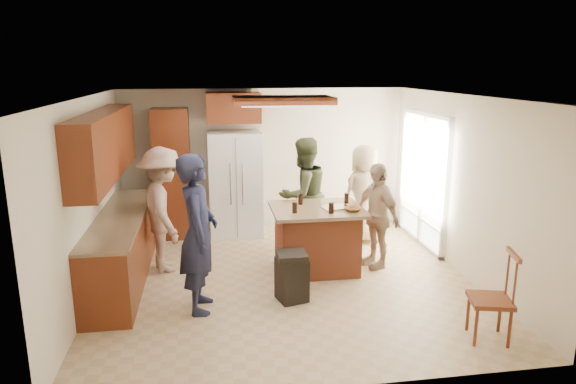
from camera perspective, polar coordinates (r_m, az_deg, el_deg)
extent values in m
plane|color=tan|center=(7.19, -0.30, -9.72)|extent=(5.00, 5.00, 0.00)
plane|color=white|center=(6.61, -0.32, 10.59)|extent=(5.00, 5.00, 0.00)
plane|color=beige|center=(9.22, -2.63, 3.65)|extent=(5.00, 0.00, 5.00)
plane|color=beige|center=(4.44, 4.55, -7.60)|extent=(5.00, 0.00, 5.00)
plane|color=beige|center=(6.89, -21.34, -0.77)|extent=(0.00, 5.00, 5.00)
plane|color=beige|center=(7.57, 18.75, 0.69)|extent=(0.00, 5.00, 5.00)
cube|color=white|center=(8.66, 14.92, 1.18)|extent=(0.02, 1.60, 2.10)
cube|color=white|center=(8.65, 14.80, 1.18)|extent=(0.08, 1.72, 2.10)
cube|color=maroon|center=(6.81, -0.58, 10.17)|extent=(1.30, 0.70, 0.10)
cube|color=white|center=(6.81, -0.58, 9.67)|extent=(1.10, 0.50, 0.02)
cube|color=olive|center=(9.64, 22.85, -4.96)|extent=(3.00, 3.00, 0.10)
cube|color=#593319|center=(10.25, 25.00, 1.97)|extent=(1.40, 1.60, 2.00)
imported|color=#1C1F38|center=(6.14, -9.94, -4.58)|extent=(0.54, 0.72, 1.91)
imported|color=#394226|center=(8.06, 1.71, -0.32)|extent=(1.03, 0.89, 1.81)
imported|color=tan|center=(8.58, 8.45, -0.20)|extent=(0.92, 0.74, 1.63)
imported|color=tan|center=(7.54, 9.81, -2.58)|extent=(0.73, 1.01, 1.54)
imported|color=tan|center=(7.47, -13.66, -1.95)|extent=(0.81, 1.25, 1.79)
cube|color=maroon|center=(7.44, -17.89, -5.97)|extent=(0.60, 3.00, 0.88)
cube|color=#846B4C|center=(7.30, -18.16, -2.57)|extent=(0.64, 3.00, 0.04)
cube|color=maroon|center=(7.12, -19.74, 4.96)|extent=(0.35, 3.00, 0.85)
cube|color=maroon|center=(8.92, -12.68, 2.01)|extent=(0.60, 0.60, 2.20)
cube|color=maroon|center=(8.76, -6.11, 9.32)|extent=(0.90, 0.60, 0.50)
cube|color=white|center=(8.87, -5.87, 0.89)|extent=(0.90, 0.72, 1.80)
cube|color=gray|center=(8.52, -5.73, 0.35)|extent=(0.01, 0.01, 1.71)
cylinder|color=silver|center=(8.47, -6.41, 0.88)|extent=(0.02, 0.02, 0.70)
cylinder|color=silver|center=(8.48, -5.06, 0.93)|extent=(0.02, 0.02, 0.70)
cube|color=#AB4D2C|center=(7.39, 3.20, -5.42)|extent=(1.10, 0.85, 0.88)
cube|color=#87674E|center=(7.25, 3.25, -1.95)|extent=(1.28, 1.03, 0.05)
cube|color=silver|center=(7.25, 5.27, -1.70)|extent=(0.43, 0.36, 0.02)
imported|color=brown|center=(7.11, 7.22, -1.93)|extent=(0.23, 0.23, 0.05)
cylinder|color=black|center=(6.96, 0.76, -1.74)|extent=(0.07, 0.07, 0.15)
cylinder|color=black|center=(7.39, 1.41, -0.83)|extent=(0.07, 0.07, 0.15)
cylinder|color=black|center=(7.51, 6.52, -0.67)|extent=(0.07, 0.07, 0.15)
cylinder|color=black|center=(6.97, 4.83, -1.78)|extent=(0.07, 0.07, 0.15)
cube|color=black|center=(6.51, 0.43, -9.69)|extent=(0.41, 0.41, 0.55)
cube|color=black|center=(6.39, 0.43, -7.10)|extent=(0.36, 0.36, 0.08)
cube|color=maroon|center=(5.97, 21.55, -11.13)|extent=(0.51, 0.51, 0.05)
cylinder|color=maroon|center=(5.88, 20.16, -13.91)|extent=(0.04, 0.04, 0.44)
cylinder|color=maroon|center=(5.97, 23.41, -13.76)|extent=(0.04, 0.04, 0.44)
cylinder|color=maroon|center=(6.17, 19.38, -12.47)|extent=(0.04, 0.04, 0.44)
cylinder|color=maroon|center=(6.26, 22.47, -12.36)|extent=(0.04, 0.04, 0.44)
cube|color=maroon|center=(5.84, 23.80, -6.41)|extent=(0.14, 0.40, 0.05)
cylinder|color=maroon|center=(5.82, 23.92, -9.13)|extent=(0.03, 0.03, 0.50)
cylinder|color=maroon|center=(6.03, 23.22, -8.26)|extent=(0.03, 0.03, 0.50)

